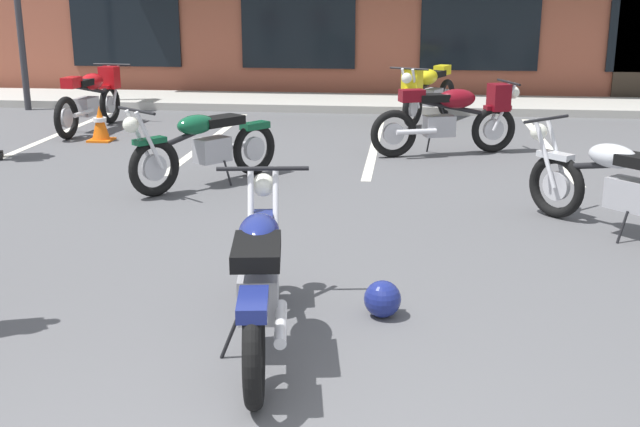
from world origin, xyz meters
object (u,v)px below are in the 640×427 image
object	(u,v)px
motorcycle_foreground_classic	(260,277)
motorcycle_orange_scrambler	(453,116)
helmet_on_pavement	(382,299)
motorcycle_black_cruiser	(205,146)
motorcycle_blue_standard	(92,97)
motorcycle_red_sportbike	(428,91)
motorcycle_silver_naked	(621,186)
traffic_cone	(100,124)

from	to	relation	value
motorcycle_foreground_classic	motorcycle_orange_scrambler	distance (m)	6.36
motorcycle_orange_scrambler	helmet_on_pavement	bearing A→B (deg)	-97.33
motorcycle_black_cruiser	motorcycle_blue_standard	xyz separation A→B (m)	(-2.71, 3.38, 0.07)
motorcycle_red_sportbike	motorcycle_silver_naked	bearing A→B (deg)	-74.94
motorcycle_blue_standard	motorcycle_orange_scrambler	bearing A→B (deg)	-13.08
motorcycle_blue_standard	motorcycle_silver_naked	bearing A→B (deg)	-34.48
motorcycle_silver_naked	motorcycle_black_cruiser	bearing A→B (deg)	161.77
motorcycle_orange_scrambler	helmet_on_pavement	xyz separation A→B (m)	(-0.73, -5.64, -0.40)
motorcycle_foreground_classic	motorcycle_red_sportbike	xyz separation A→B (m)	(1.18, 8.85, 0.07)
motorcycle_foreground_classic	motorcycle_blue_standard	xyz separation A→B (m)	(-4.12, 7.49, 0.07)
motorcycle_red_sportbike	motorcycle_black_cruiser	distance (m)	5.41
motorcycle_foreground_classic	motorcycle_red_sportbike	distance (m)	8.93
motorcycle_red_sportbike	motorcycle_silver_naked	size ratio (longest dim) A/B	1.17
motorcycle_red_sportbike	motorcycle_blue_standard	size ratio (longest dim) A/B	0.94
motorcycle_orange_scrambler	motorcycle_silver_naked	bearing A→B (deg)	-68.68
helmet_on_pavement	traffic_cone	world-z (taller)	traffic_cone
motorcycle_blue_standard	traffic_cone	size ratio (longest dim) A/B	3.98
helmet_on_pavement	traffic_cone	xyz separation A→B (m)	(-4.40, 6.02, 0.13)
motorcycle_red_sportbike	motorcycle_silver_naked	world-z (taller)	same
motorcycle_foreground_classic	motorcycle_black_cruiser	size ratio (longest dim) A/B	1.18
helmet_on_pavement	motorcycle_silver_naked	bearing A→B (deg)	45.98
motorcycle_blue_standard	motorcycle_black_cruiser	bearing A→B (deg)	-51.29
motorcycle_black_cruiser	motorcycle_foreground_classic	bearing A→B (deg)	-70.99
motorcycle_black_cruiser	motorcycle_orange_scrambler	bearing A→B (deg)	35.70
motorcycle_silver_naked	traffic_cone	distance (m)	7.55
motorcycle_foreground_classic	helmet_on_pavement	world-z (taller)	motorcycle_foreground_classic
motorcycle_silver_naked	motorcycle_blue_standard	size ratio (longest dim) A/B	0.80
motorcycle_black_cruiser	motorcycle_orange_scrambler	distance (m)	3.56
motorcycle_black_cruiser	helmet_on_pavement	xyz separation A→B (m)	(2.17, -3.56, -0.33)
motorcycle_red_sportbike	motorcycle_orange_scrambler	distance (m)	2.68
helmet_on_pavement	motorcycle_blue_standard	bearing A→B (deg)	125.11
motorcycle_black_cruiser	motorcycle_blue_standard	bearing A→B (deg)	128.71
motorcycle_red_sportbike	helmet_on_pavement	world-z (taller)	motorcycle_red_sportbike
traffic_cone	motorcycle_black_cruiser	bearing A→B (deg)	-47.83
motorcycle_red_sportbike	motorcycle_black_cruiser	xyz separation A→B (m)	(-2.60, -4.74, -0.07)
motorcycle_silver_naked	traffic_cone	xyz separation A→B (m)	(-6.49, 3.87, -0.20)
motorcycle_blue_standard	motorcycle_red_sportbike	bearing A→B (deg)	14.38
motorcycle_foreground_classic	motorcycle_silver_naked	xyz separation A→B (m)	(2.84, 2.71, 0.00)
motorcycle_blue_standard	motorcycle_orange_scrambler	world-z (taller)	same
motorcycle_red_sportbike	helmet_on_pavement	bearing A→B (deg)	-92.97
motorcycle_red_sportbike	motorcycle_orange_scrambler	xyz separation A→B (m)	(0.29, -2.66, 0.00)
motorcycle_black_cruiser	helmet_on_pavement	size ratio (longest dim) A/B	6.86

